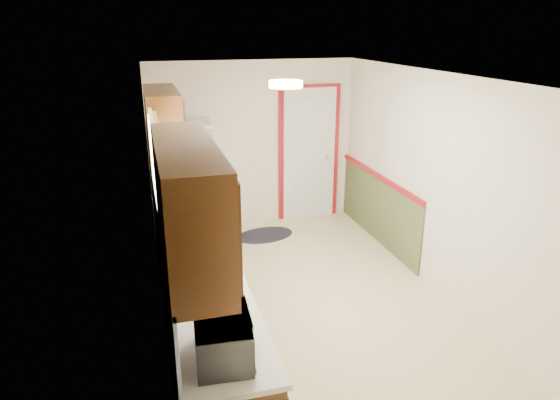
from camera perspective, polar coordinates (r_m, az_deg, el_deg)
room_shell at (r=5.04m, az=3.25°, el=0.19°), size 3.20×5.20×2.52m
kitchen_run at (r=4.68m, az=-10.21°, el=-6.81°), size 0.63×4.00×2.20m
back_wall_trim at (r=7.44m, az=4.96°, el=4.00°), size 1.12×2.30×2.08m
ceiling_fixture at (r=4.50m, az=0.67°, el=13.10°), size 0.30×0.30×0.06m
microwave at (r=3.11m, az=-6.52°, el=-14.94°), size 0.31×0.51×0.34m
refrigerator at (r=6.87m, az=-10.51°, el=1.94°), size 0.73×0.72×1.67m
rug at (r=7.17m, az=-1.75°, el=-4.01°), size 0.92×0.68×0.01m
cooktop at (r=5.97m, az=-11.33°, el=0.42°), size 0.52×0.62×0.02m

